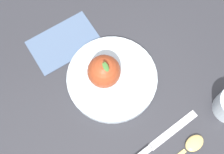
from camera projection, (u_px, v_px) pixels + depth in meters
ground_plane at (122, 93)px, 0.79m from camera, size 2.40×2.40×0.00m
dinner_plate at (112, 78)px, 0.79m from camera, size 0.23×0.23×0.02m
apple at (104, 71)px, 0.75m from camera, size 0.08×0.08×0.10m
knife at (156, 144)px, 0.74m from camera, size 0.05×0.21×0.01m
spoon at (188, 148)px, 0.74m from camera, size 0.05×0.17×0.01m
linen_napkin at (64, 42)px, 0.84m from camera, size 0.12×0.18×0.00m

